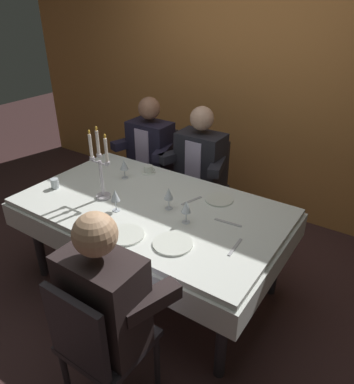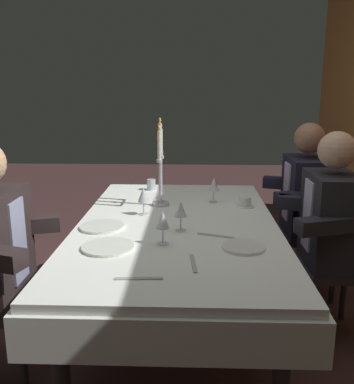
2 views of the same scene
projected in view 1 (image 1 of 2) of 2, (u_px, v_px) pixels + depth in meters
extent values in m
plane|color=#3F2727|center=(154.00, 282.00, 3.00)|extent=(12.00, 12.00, 0.00)
cube|color=#CC8241|center=(253.00, 79.00, 3.57)|extent=(6.00, 0.12, 2.70)
cube|color=white|center=(151.00, 207.00, 2.66)|extent=(1.90, 1.10, 0.04)
cube|color=white|center=(152.00, 219.00, 2.71)|extent=(1.94, 1.14, 0.18)
cylinder|color=#282227|center=(38.00, 239.00, 2.93)|extent=(0.07, 0.07, 0.70)
cylinder|color=#282227|center=(222.00, 334.00, 2.11)|extent=(0.07, 0.07, 0.70)
cylinder|color=#282227|center=(112.00, 196.00, 3.56)|extent=(0.07, 0.07, 0.70)
cylinder|color=#282227|center=(276.00, 256.00, 2.74)|extent=(0.07, 0.07, 0.70)
cylinder|color=silver|center=(104.00, 196.00, 2.73)|extent=(0.11, 0.11, 0.02)
cylinder|color=silver|center=(102.00, 178.00, 2.66)|extent=(0.02, 0.02, 0.28)
cylinder|color=silver|center=(99.00, 155.00, 2.57)|extent=(0.04, 0.04, 0.02)
cylinder|color=white|center=(98.00, 143.00, 2.53)|extent=(0.02, 0.02, 0.17)
ellipsoid|color=yellow|center=(96.00, 128.00, 2.48)|extent=(0.02, 0.02, 0.03)
cylinder|color=silver|center=(104.00, 164.00, 2.58)|extent=(0.07, 0.01, 0.01)
cylinder|color=silver|center=(107.00, 163.00, 2.56)|extent=(0.04, 0.04, 0.02)
cylinder|color=white|center=(106.00, 150.00, 2.51)|extent=(0.02, 0.02, 0.17)
ellipsoid|color=yellow|center=(105.00, 136.00, 2.46)|extent=(0.02, 0.02, 0.03)
cylinder|color=silver|center=(96.00, 162.00, 2.62)|extent=(0.07, 0.01, 0.01)
cylinder|color=silver|center=(92.00, 158.00, 2.63)|extent=(0.04, 0.04, 0.02)
cylinder|color=white|center=(91.00, 146.00, 2.58)|extent=(0.02, 0.02, 0.17)
ellipsoid|color=yellow|center=(89.00, 132.00, 2.54)|extent=(0.02, 0.02, 0.03)
cylinder|color=white|center=(219.00, 200.00, 2.69)|extent=(0.21, 0.21, 0.01)
cylinder|color=white|center=(126.00, 235.00, 2.30)|extent=(0.24, 0.24, 0.01)
cylinder|color=white|center=(173.00, 244.00, 2.22)|extent=(0.25, 0.25, 0.01)
cylinder|color=silver|center=(186.00, 222.00, 2.44)|extent=(0.06, 0.06, 0.00)
cylinder|color=silver|center=(186.00, 217.00, 2.42)|extent=(0.01, 0.01, 0.07)
cone|color=silver|center=(186.00, 206.00, 2.38)|extent=(0.07, 0.07, 0.08)
cylinder|color=silver|center=(116.00, 210.00, 2.57)|extent=(0.06, 0.06, 0.00)
cylinder|color=silver|center=(116.00, 205.00, 2.55)|extent=(0.01, 0.01, 0.07)
cone|color=silver|center=(115.00, 195.00, 2.51)|extent=(0.07, 0.07, 0.08)
cylinder|color=maroon|center=(115.00, 198.00, 2.53)|extent=(0.04, 0.04, 0.03)
cylinder|color=silver|center=(125.00, 178.00, 3.03)|extent=(0.06, 0.06, 0.00)
cylinder|color=silver|center=(125.00, 173.00, 3.01)|extent=(0.01, 0.01, 0.07)
cone|color=silver|center=(124.00, 164.00, 2.97)|extent=(0.07, 0.07, 0.08)
cylinder|color=silver|center=(169.00, 208.00, 2.59)|extent=(0.06, 0.06, 0.00)
cylinder|color=silver|center=(169.00, 203.00, 2.57)|extent=(0.01, 0.01, 0.07)
cone|color=silver|center=(169.00, 193.00, 2.54)|extent=(0.07, 0.07, 0.08)
cylinder|color=silver|center=(55.00, 183.00, 2.85)|extent=(0.06, 0.06, 0.08)
cylinder|color=white|center=(149.00, 172.00, 3.12)|extent=(0.12, 0.12, 0.01)
cylinder|color=white|center=(148.00, 169.00, 3.11)|extent=(0.08, 0.08, 0.05)
torus|color=white|center=(153.00, 170.00, 3.08)|extent=(0.04, 0.01, 0.04)
cube|color=#B7B7BC|center=(235.00, 247.00, 2.19)|extent=(0.03, 0.19, 0.01)
cube|color=#B7B7BC|center=(191.00, 201.00, 2.69)|extent=(0.08, 0.19, 0.01)
cube|color=#B7B7BC|center=(228.00, 223.00, 2.43)|extent=(0.19, 0.03, 0.01)
cylinder|color=#282227|center=(128.00, 197.00, 3.83)|extent=(0.04, 0.04, 0.42)
cylinder|color=#282227|center=(156.00, 206.00, 3.66)|extent=(0.04, 0.04, 0.42)
cylinder|color=#282227|center=(149.00, 184.00, 4.10)|extent=(0.04, 0.04, 0.42)
cylinder|color=#282227|center=(176.00, 192.00, 3.92)|extent=(0.04, 0.04, 0.42)
cube|color=#282227|center=(152.00, 175.00, 3.77)|extent=(0.42, 0.42, 0.04)
cube|color=#282227|center=(162.00, 147.00, 3.79)|extent=(0.38, 0.04, 0.44)
cube|color=black|center=(151.00, 148.00, 3.63)|extent=(0.42, 0.26, 0.54)
cube|color=#BFABD2|center=(142.00, 150.00, 3.52)|extent=(0.16, 0.01, 0.40)
sphere|color=#98674E|center=(149.00, 108.00, 3.44)|extent=(0.21, 0.21, 0.21)
cube|color=black|center=(127.00, 143.00, 3.65)|extent=(0.19, 0.34, 0.08)
cube|color=black|center=(163.00, 153.00, 3.43)|extent=(0.19, 0.34, 0.08)
cylinder|color=#282227|center=(173.00, 213.00, 3.55)|extent=(0.04, 0.04, 0.42)
cylinder|color=#282227|center=(206.00, 224.00, 3.38)|extent=(0.04, 0.04, 0.42)
cylinder|color=#282227|center=(193.00, 198.00, 3.81)|extent=(0.04, 0.04, 0.42)
cylinder|color=#282227|center=(224.00, 208.00, 3.64)|extent=(0.04, 0.04, 0.42)
cube|color=#282227|center=(200.00, 189.00, 3.49)|extent=(0.42, 0.42, 0.04)
cube|color=#282227|center=(210.00, 160.00, 3.51)|extent=(0.38, 0.04, 0.44)
cube|color=black|center=(200.00, 162.00, 3.35)|extent=(0.42, 0.26, 0.54)
cube|color=#BAACD0|center=(193.00, 163.00, 3.23)|extent=(0.16, 0.01, 0.40)
sphere|color=#D4A487|center=(202.00, 118.00, 3.15)|extent=(0.21, 0.21, 0.21)
cube|color=black|center=(174.00, 156.00, 3.36)|extent=(0.19, 0.34, 0.08)
cube|color=black|center=(217.00, 167.00, 3.15)|extent=(0.19, 0.34, 0.08)
cylinder|color=#282227|center=(157.00, 361.00, 2.12)|extent=(0.04, 0.04, 0.42)
cylinder|color=#282227|center=(111.00, 333.00, 2.29)|extent=(0.04, 0.04, 0.42)
cylinder|color=#282227|center=(66.00, 377.00, 2.03)|extent=(0.04, 0.04, 0.42)
cube|color=#282227|center=(109.00, 341.00, 1.96)|extent=(0.42, 0.42, 0.04)
cube|color=#282227|center=(76.00, 334.00, 1.71)|extent=(0.38, 0.04, 0.44)
cube|color=#2D2222|center=(104.00, 301.00, 1.83)|extent=(0.42, 0.26, 0.54)
cube|color=#8F94B9|center=(121.00, 281.00, 1.91)|extent=(0.16, 0.01, 0.40)
sphere|color=#DAA97E|center=(95.00, 234.00, 1.63)|extent=(0.21, 0.21, 0.21)
cube|color=#2D2222|center=(151.00, 301.00, 1.77)|extent=(0.19, 0.34, 0.08)
cube|color=#2D2222|center=(86.00, 268.00, 1.99)|extent=(0.19, 0.34, 0.08)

